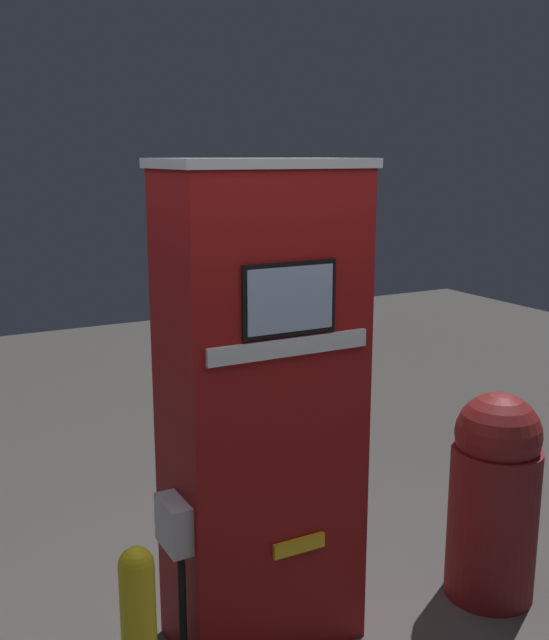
% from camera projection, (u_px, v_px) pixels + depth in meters
% --- Properties ---
extents(gas_pump, '(0.92, 0.52, 2.18)m').
position_uv_depth(gas_pump, '(261.00, 413.00, 3.26)').
color(gas_pump, maroon).
rests_on(gas_pump, ground_plane).
extents(trash_bin, '(0.44, 0.44, 1.07)m').
position_uv_depth(trash_bin, '(494.00, 494.00, 3.71)').
color(trash_bin, maroon).
rests_on(trash_bin, ground_plane).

